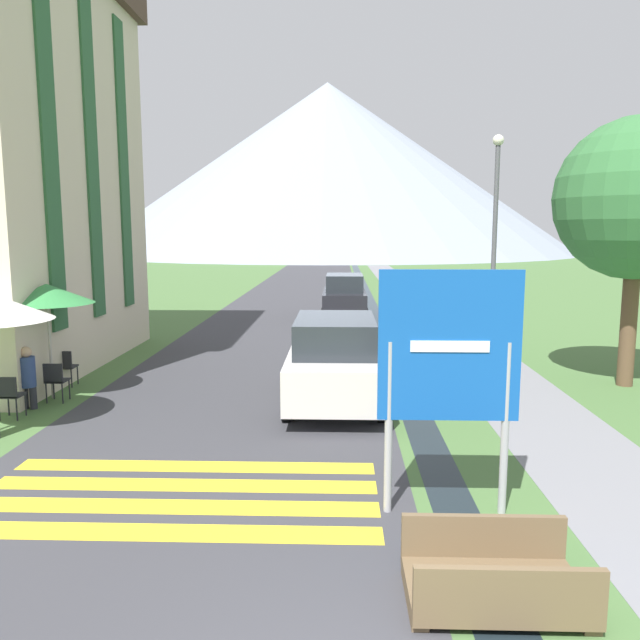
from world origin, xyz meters
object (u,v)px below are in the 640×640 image
Objects in this scene: footbridge at (494,580)px; cafe_chair_far_right at (65,365)px; cafe_chair_near_left at (9,393)px; person_seated_near at (27,375)px; parked_car_near at (335,360)px; cafe_chair_middle at (55,378)px; tree_by_path at (637,200)px; parked_car_far at (344,297)px; streetlamp at (495,235)px; cafe_chair_far_left at (57,363)px; road_sign at (449,364)px; cafe_umbrella_middle_green at (47,294)px.

cafe_chair_far_right reaches higher than footbridge.
cafe_chair_near_left and cafe_chair_far_right have the same top height.
cafe_chair_near_left is at bearing -90.60° from person_seated_near.
parked_car_near reaches higher than cafe_chair_middle.
cafe_chair_middle is 13.27m from tree_by_path.
streetlamp reaches higher than parked_car_far.
parked_car_far is 4.75× the size of cafe_chair_far_left.
cafe_chair_far_right is 10.92m from streetlamp.
tree_by_path is (5.14, 8.73, 4.04)m from footbridge.
road_sign reaches higher than person_seated_near.
cafe_chair_near_left is 1.00× the size of cafe_chair_far_right.
parked_car_near is at bearing -139.66° from streetlamp.
streetlamp is at bearing 40.34° from parked_car_near.
road_sign is at bearing -53.71° from cafe_chair_far_left.
cafe_chair_middle is at bearing -115.78° from parked_car_far.
streetlamp reaches higher than parked_car_near.
footbridge is 11.25m from streetlamp.
streetlamp reaches higher than cafe_chair_far_right.
road_sign is 2.43× the size of person_seated_near.
parked_car_near is (-1.44, 5.13, -1.04)m from road_sign.
footbridge is (0.16, -1.94, -1.73)m from road_sign.
cafe_chair_near_left reaches higher than footbridge.
cafe_chair_far_right is at bearing 91.43° from person_seated_near.
streetlamp is (2.43, 10.49, 3.24)m from footbridge.
road_sign is 9.06m from streetlamp.
cafe_chair_far_left is 11.15m from streetlamp.
streetlamp is at bearing 73.18° from road_sign.
person_seated_near is at bearing 149.78° from road_sign.
footbridge is at bearing -35.64° from cafe_chair_far_right.
footbridge is at bearing -77.25° from parked_car_near.
road_sign reaches higher than cafe_umbrella_middle_green.
cafe_chair_middle is 0.14× the size of streetlamp.
parked_car_near is at bearing -91.28° from parked_car_far.
parked_car_near reaches higher than footbridge.
person_seated_near is 0.21× the size of tree_by_path.
cafe_chair_near_left is at bearing -114.99° from parked_car_far.
cafe_umbrella_middle_green is at bearing -84.59° from cafe_chair_far_left.
cafe_umbrella_middle_green is at bearing 148.72° from cafe_chair_middle.
person_seated_near is at bearing -169.70° from tree_by_path.
cafe_chair_near_left is 0.34× the size of cafe_umbrella_middle_green.
parked_car_near is 6.23m from person_seated_near.
cafe_chair_near_left is 0.14× the size of streetlamp.
parked_car_far is (-1.32, 19.57, 0.68)m from footbridge.
cafe_umbrella_middle_green reaches higher than cafe_chair_near_left.
tree_by_path is at bearing 6.74° from cafe_umbrella_middle_green.
parked_car_near is 7.71m from tree_by_path.
cafe_umbrella_middle_green is at bearing -117.28° from parked_car_far.
cafe_umbrella_middle_green is (-7.53, 5.28, 0.30)m from road_sign.
cafe_chair_near_left is at bearing -167.34° from parked_car_near.
streetlamp is (10.12, 3.27, 1.22)m from cafe_umbrella_middle_green.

